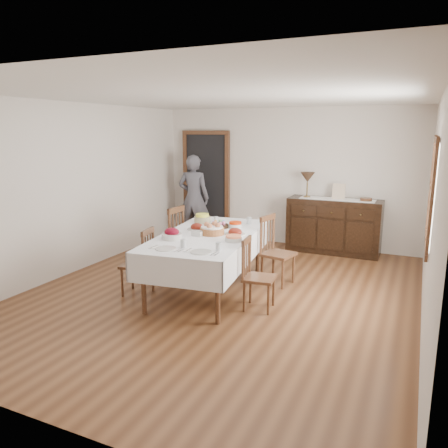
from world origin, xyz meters
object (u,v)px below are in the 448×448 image
at_px(dining_table, 208,241).
at_px(chair_right_near, 256,274).
at_px(chair_left_far, 169,240).
at_px(table_lamp, 308,178).
at_px(chair_right_far, 275,250).
at_px(chair_left_near, 140,261).
at_px(person, 194,195).
at_px(sideboard, 334,226).

distance_m(dining_table, chair_right_near, 0.92).
distance_m(chair_left_far, table_lamp, 2.85).
bearing_deg(chair_left_far, chair_right_near, 68.57).
bearing_deg(chair_right_far, chair_right_near, -164.84).
bearing_deg(chair_right_near, dining_table, 62.22).
bearing_deg(chair_left_near, table_lamp, 145.15).
height_order(chair_right_far, table_lamp, table_lamp).
bearing_deg(chair_right_far, chair_left_far, 109.91).
bearing_deg(chair_right_far, dining_table, 142.54).
xyz_separation_m(chair_left_near, chair_left_far, (-0.11, 0.92, 0.07)).
height_order(chair_right_near, table_lamp, table_lamp).
distance_m(dining_table, chair_left_near, 0.95).
height_order(chair_left_far, person, person).
distance_m(chair_right_far, sideboard, 2.06).
xyz_separation_m(dining_table, table_lamp, (0.70, 2.64, 0.63)).
bearing_deg(dining_table, person, 115.19).
height_order(chair_left_near, table_lamp, table_lamp).
distance_m(chair_left_near, sideboard, 3.74).
bearing_deg(table_lamp, dining_table, -104.78).
relative_size(chair_right_near, person, 0.49).
bearing_deg(chair_left_near, chair_left_far, 177.05).
bearing_deg(chair_left_near, dining_table, 113.89).
relative_size(chair_left_far, chair_right_far, 1.06).
bearing_deg(chair_right_near, person, 34.15).
xyz_separation_m(sideboard, table_lamp, (-0.51, -0.03, 0.84)).
distance_m(chair_left_near, chair_right_near, 1.59).
relative_size(chair_left_far, table_lamp, 2.29).
bearing_deg(dining_table, table_lamp, 68.29).
distance_m(chair_left_far, chair_right_near, 1.85).
bearing_deg(person, chair_right_far, 131.91).
bearing_deg(chair_right_near, table_lamp, -3.83).
distance_m(chair_right_far, table_lamp, 2.15).
bearing_deg(person, chair_right_near, 120.32).
bearing_deg(dining_table, chair_right_near, -28.52).
height_order(dining_table, chair_right_near, chair_right_near).
bearing_deg(chair_right_far, person, 63.02).
distance_m(chair_left_near, person, 3.10).
bearing_deg(table_lamp, chair_left_near, -114.79).
height_order(chair_left_near, sideboard, sideboard).
bearing_deg(chair_left_far, chair_right_far, 100.83).
height_order(chair_right_near, sideboard, sideboard).
xyz_separation_m(chair_left_far, person, (-0.67, 2.05, 0.38)).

